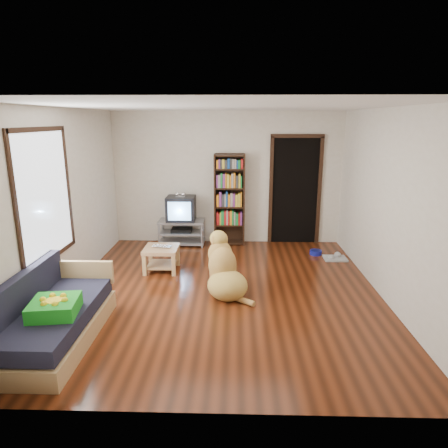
{
  "coord_description": "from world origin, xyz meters",
  "views": [
    {
      "loc": [
        0.17,
        -5.38,
        2.44
      ],
      "look_at": [
        -0.0,
        0.46,
        0.9
      ],
      "focal_mm": 32.0,
      "sensor_mm": 36.0,
      "label": 1
    }
  ],
  "objects_px": {
    "green_cushion": "(55,307)",
    "crt_tv": "(181,208)",
    "tv_stand": "(182,231)",
    "dog": "(224,271)",
    "bookshelf": "(229,195)",
    "laptop": "(161,247)",
    "coffee_table": "(161,254)",
    "dog_bowl": "(316,252)",
    "grey_rag": "(335,258)",
    "sofa": "(53,319)"
  },
  "relations": [
    {
      "from": "coffee_table",
      "to": "dog_bowl",
      "type": "bearing_deg",
      "value": 18.0
    },
    {
      "from": "crt_tv",
      "to": "tv_stand",
      "type": "bearing_deg",
      "value": -90.0
    },
    {
      "from": "green_cushion",
      "to": "dog",
      "type": "height_order",
      "value": "dog"
    },
    {
      "from": "green_cushion",
      "to": "crt_tv",
      "type": "xyz_separation_m",
      "value": [
        0.85,
        3.83,
        0.24
      ]
    },
    {
      "from": "tv_stand",
      "to": "dog_bowl",
      "type": "bearing_deg",
      "value": -11.95
    },
    {
      "from": "dog",
      "to": "grey_rag",
      "type": "bearing_deg",
      "value": 37.07
    },
    {
      "from": "tv_stand",
      "to": "crt_tv",
      "type": "xyz_separation_m",
      "value": [
        0.0,
        0.02,
        0.47
      ]
    },
    {
      "from": "dog_bowl",
      "to": "sofa",
      "type": "distance_m",
      "value": 4.71
    },
    {
      "from": "dog",
      "to": "coffee_table",
      "type": "bearing_deg",
      "value": 141.39
    },
    {
      "from": "laptop",
      "to": "dog_bowl",
      "type": "distance_m",
      "value": 2.89
    },
    {
      "from": "grey_rag",
      "to": "tv_stand",
      "type": "bearing_deg",
      "value": 164.54
    },
    {
      "from": "tv_stand",
      "to": "bookshelf",
      "type": "xyz_separation_m",
      "value": [
        0.95,
        0.09,
        0.73
      ]
    },
    {
      "from": "grey_rag",
      "to": "sofa",
      "type": "relative_size",
      "value": 0.22
    },
    {
      "from": "dog_bowl",
      "to": "sofa",
      "type": "bearing_deg",
      "value": -138.94
    },
    {
      "from": "laptop",
      "to": "dog",
      "type": "relative_size",
      "value": 0.31
    },
    {
      "from": "dog",
      "to": "green_cushion",
      "type": "bearing_deg",
      "value": -138.99
    },
    {
      "from": "laptop",
      "to": "dog",
      "type": "height_order",
      "value": "dog"
    },
    {
      "from": "crt_tv",
      "to": "coffee_table",
      "type": "distance_m",
      "value": 1.53
    },
    {
      "from": "dog_bowl",
      "to": "crt_tv",
      "type": "relative_size",
      "value": 0.38
    },
    {
      "from": "crt_tv",
      "to": "dog",
      "type": "distance_m",
      "value": 2.5
    },
    {
      "from": "green_cushion",
      "to": "sofa",
      "type": "xyz_separation_m",
      "value": [
        -0.12,
        0.17,
        -0.24
      ]
    },
    {
      "from": "tv_stand",
      "to": "dog",
      "type": "bearing_deg",
      "value": -68.12
    },
    {
      "from": "grey_rag",
      "to": "sofa",
      "type": "xyz_separation_m",
      "value": [
        -3.84,
        -2.84,
        0.25
      ]
    },
    {
      "from": "green_cushion",
      "to": "laptop",
      "type": "height_order",
      "value": "green_cushion"
    },
    {
      "from": "bookshelf",
      "to": "laptop",
      "type": "bearing_deg",
      "value": -125.3
    },
    {
      "from": "tv_stand",
      "to": "dog",
      "type": "xyz_separation_m",
      "value": [
        0.91,
        -2.27,
        0.06
      ]
    },
    {
      "from": "green_cushion",
      "to": "dog_bowl",
      "type": "xyz_separation_m",
      "value": [
        3.42,
        3.26,
        -0.46
      ]
    },
    {
      "from": "dog_bowl",
      "to": "coffee_table",
      "type": "height_order",
      "value": "coffee_table"
    },
    {
      "from": "green_cushion",
      "to": "coffee_table",
      "type": "distance_m",
      "value": 2.49
    },
    {
      "from": "laptop",
      "to": "dog",
      "type": "bearing_deg",
      "value": -26.89
    },
    {
      "from": "tv_stand",
      "to": "coffee_table",
      "type": "relative_size",
      "value": 1.64
    },
    {
      "from": "sofa",
      "to": "coffee_table",
      "type": "distance_m",
      "value": 2.35
    },
    {
      "from": "bookshelf",
      "to": "sofa",
      "type": "relative_size",
      "value": 1.0
    },
    {
      "from": "crt_tv",
      "to": "sofa",
      "type": "relative_size",
      "value": 0.32
    },
    {
      "from": "dog_bowl",
      "to": "tv_stand",
      "type": "height_order",
      "value": "tv_stand"
    },
    {
      "from": "green_cushion",
      "to": "bookshelf",
      "type": "height_order",
      "value": "bookshelf"
    },
    {
      "from": "bookshelf",
      "to": "sofa",
      "type": "distance_m",
      "value": 4.26
    },
    {
      "from": "laptop",
      "to": "tv_stand",
      "type": "xyz_separation_m",
      "value": [
        0.15,
        1.46,
        -0.14
      ]
    },
    {
      "from": "laptop",
      "to": "coffee_table",
      "type": "relative_size",
      "value": 0.57
    },
    {
      "from": "grey_rag",
      "to": "coffee_table",
      "type": "bearing_deg",
      "value": -168.16
    },
    {
      "from": "coffee_table",
      "to": "tv_stand",
      "type": "bearing_deg",
      "value": 84.1
    },
    {
      "from": "dog",
      "to": "tv_stand",
      "type": "bearing_deg",
      "value": 111.88
    },
    {
      "from": "tv_stand",
      "to": "dog",
      "type": "relative_size",
      "value": 0.9
    },
    {
      "from": "bookshelf",
      "to": "dog",
      "type": "bearing_deg",
      "value": -90.91
    },
    {
      "from": "dog_bowl",
      "to": "bookshelf",
      "type": "height_order",
      "value": "bookshelf"
    },
    {
      "from": "dog_bowl",
      "to": "grey_rag",
      "type": "distance_m",
      "value": 0.39
    },
    {
      "from": "dog_bowl",
      "to": "dog",
      "type": "height_order",
      "value": "dog"
    },
    {
      "from": "green_cushion",
      "to": "grey_rag",
      "type": "xyz_separation_m",
      "value": [
        3.72,
        3.01,
        -0.48
      ]
    },
    {
      "from": "dog_bowl",
      "to": "sofa",
      "type": "relative_size",
      "value": 0.12
    },
    {
      "from": "crt_tv",
      "to": "coffee_table",
      "type": "height_order",
      "value": "crt_tv"
    }
  ]
}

